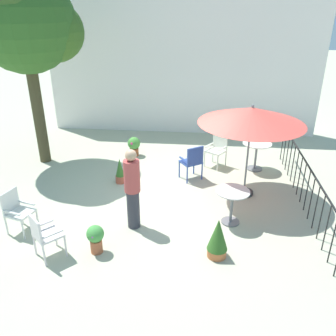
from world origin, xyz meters
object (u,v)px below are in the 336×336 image
patio_chair_0 (16,209)px  patio_chair_3 (193,160)px  patio_chair_2 (217,148)px  cafe_table_0 (256,151)px  potted_plant_3 (218,238)px  potted_plant_2 (134,145)px  standing_person (132,188)px  cafe_table_1 (232,201)px  potted_plant_0 (120,171)px  patio_umbrella_0 (252,116)px  potted_plant_1 (96,237)px  shade_tree (26,21)px  patio_chair_1 (44,233)px

patio_chair_0 → patio_chair_3: bearing=37.9°
patio_chair_0 → patio_chair_2: (4.06, 3.62, 0.01)m
cafe_table_0 → potted_plant_3: size_ratio=0.98×
patio_chair_2 → potted_plant_2: 2.53m
cafe_table_0 → standing_person: 4.21m
cafe_table_1 → patio_chair_3: 2.12m
patio_chair_2 → potted_plant_0: patio_chair_2 is taller
patio_chair_2 → patio_chair_3: size_ratio=0.92×
cafe_table_0 → standing_person: bearing=-132.4°
patio_chair_0 → potted_plant_2: (1.59, 4.11, -0.18)m
potted_plant_3 → patio_umbrella_0: bearing=73.6°
cafe_table_0 → potted_plant_3: 4.06m
patio_chair_2 → patio_chair_3: patio_chair_3 is taller
potted_plant_1 → potted_plant_0: bearing=93.8°
shade_tree → patio_chair_3: bearing=-10.8°
cafe_table_1 → potted_plant_0: (-2.73, 1.57, -0.21)m
standing_person → potted_plant_3: bearing=-25.1°
shade_tree → potted_plant_1: bearing=-56.4°
potted_plant_0 → patio_umbrella_0: bearing=-5.3°
patio_umbrella_0 → patio_chair_0: (-4.70, -2.01, -1.46)m
patio_chair_3 → potted_plant_2: patio_chair_3 is taller
cafe_table_1 → patio_umbrella_0: bearing=72.7°
cafe_table_1 → potted_plant_2: (-2.71, 3.38, -0.20)m
patio_chair_3 → potted_plant_3: patio_chair_3 is taller
patio_umbrella_0 → standing_person: (-2.40, -1.62, -1.07)m
potted_plant_3 → potted_plant_1: bearing=-177.2°
patio_chair_0 → potted_plant_1: 1.84m
potted_plant_1 → potted_plant_2: bearing=92.1°
patio_umbrella_0 → potted_plant_1: size_ratio=4.19×
cafe_table_1 → patio_chair_0: patio_chair_0 is taller
patio_chair_2 → potted_plant_0: size_ratio=1.31×
cafe_table_1 → patio_chair_0: size_ratio=0.86×
patio_chair_3 → standing_person: 2.55m
potted_plant_0 → cafe_table_1: bearing=-29.9°
potted_plant_1 → potted_plant_3: size_ratio=0.72×
patio_umbrella_0 → standing_person: patio_umbrella_0 is taller
potted_plant_0 → potted_plant_1: size_ratio=1.17×
patio_chair_2 → standing_person: (-1.77, -3.24, 0.37)m
potted_plant_2 → potted_plant_3: bearing=-62.0°
cafe_table_1 → potted_plant_0: cafe_table_1 is taller
potted_plant_1 → potted_plant_3: 2.23m
patio_chair_0 → potted_plant_0: patio_chair_0 is taller
patio_chair_1 → potted_plant_2: (0.69, 4.86, -0.20)m
potted_plant_3 → patio_chair_3: bearing=100.7°
patio_umbrella_0 → potted_plant_2: bearing=146.0°
patio_chair_0 → patio_chair_2: size_ratio=1.02×
patio_chair_3 → potted_plant_1: size_ratio=1.66×
patio_chair_0 → patio_chair_1: size_ratio=1.00×
patio_chair_0 → patio_chair_3: size_ratio=0.94×
patio_chair_2 → potted_plant_3: size_ratio=1.10×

